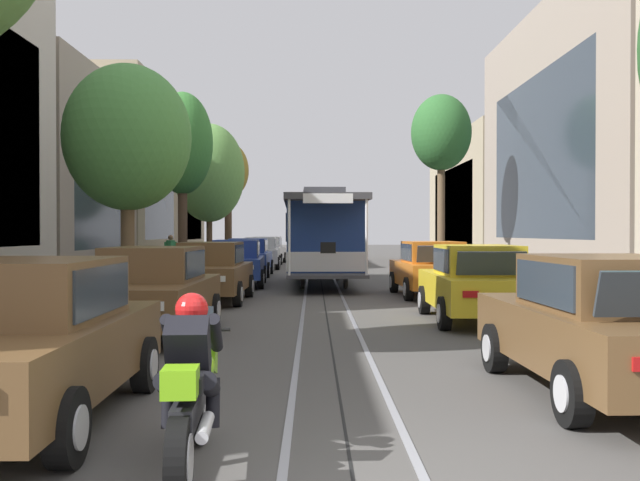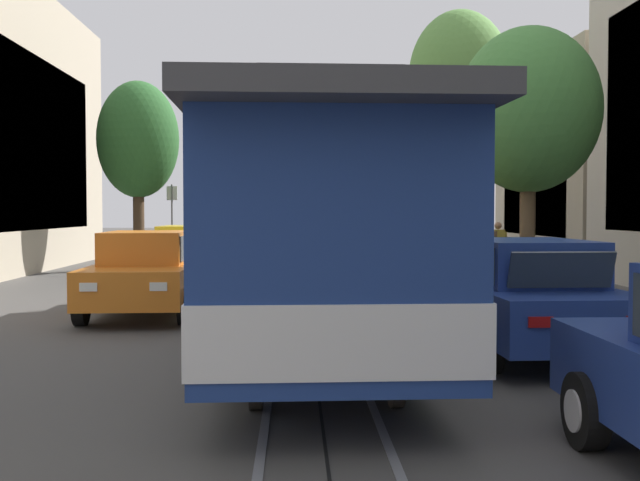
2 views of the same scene
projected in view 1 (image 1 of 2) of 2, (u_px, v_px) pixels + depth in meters
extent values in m
plane|color=#4C4947|center=(322.00, 285.00, 24.89)|extent=(160.00, 160.00, 0.00)
cube|color=gray|center=(307.00, 279.00, 28.00)|extent=(0.08, 59.12, 0.01)
cube|color=gray|center=(334.00, 279.00, 28.01)|extent=(0.08, 59.12, 0.01)
cube|color=black|center=(321.00, 279.00, 28.00)|extent=(0.03, 59.12, 0.01)
cube|color=gray|center=(50.00, 175.00, 27.86)|extent=(4.22, 9.92, 8.10)
cube|color=#2D3842|center=(104.00, 186.00, 27.88)|extent=(0.04, 7.16, 4.86)
cube|color=tan|center=(106.00, 174.00, 38.06)|extent=(5.81, 9.92, 9.82)
cube|color=#2D3842|center=(160.00, 184.00, 38.10)|extent=(0.04, 7.16, 5.89)
cube|color=tan|center=(158.00, 192.00, 48.30)|extent=(4.64, 9.92, 9.07)
cube|color=#2D3842|center=(193.00, 199.00, 48.32)|extent=(0.04, 7.16, 5.44)
cube|color=gray|center=(600.00, 143.00, 28.05)|extent=(5.05, 16.74, 10.67)
cube|color=#2D3842|center=(536.00, 157.00, 28.03)|extent=(0.04, 11.93, 6.40)
cube|color=tan|center=(496.00, 199.00, 45.11)|extent=(5.63, 16.74, 7.82)
cube|color=#2D3842|center=(452.00, 206.00, 45.08)|extent=(0.04, 11.93, 4.69)
cube|color=brown|center=(21.00, 356.00, 6.91)|extent=(1.84, 4.32, 0.66)
cube|color=brown|center=(27.00, 290.00, 7.05)|extent=(1.49, 2.08, 0.60)
cube|color=#2D3842|center=(67.00, 283.00, 8.23)|extent=(1.30, 0.21, 0.45)
cube|color=#2D3842|center=(104.00, 290.00, 7.06)|extent=(0.05, 1.81, 0.47)
cube|color=#B21414|center=(134.00, 319.00, 9.07)|extent=(0.28, 0.04, 0.12)
cube|color=#B21414|center=(45.00, 319.00, 9.05)|extent=(0.28, 0.04, 0.12)
cylinder|color=black|center=(67.00, 428.00, 5.59)|extent=(0.21, 0.64, 0.64)
cylinder|color=silver|center=(81.00, 428.00, 5.60)|extent=(0.02, 0.35, 0.35)
cylinder|color=black|center=(144.00, 365.00, 8.26)|extent=(0.21, 0.64, 0.64)
cylinder|color=silver|center=(154.00, 365.00, 8.26)|extent=(0.02, 0.35, 0.35)
cube|color=brown|center=(152.00, 299.00, 12.77)|extent=(1.87, 4.33, 0.66)
cube|color=brown|center=(154.00, 264.00, 12.92)|extent=(1.51, 2.09, 0.60)
cube|color=#2D3842|center=(142.00, 267.00, 12.08)|extent=(1.34, 0.24, 0.47)
cube|color=#2D3842|center=(169.00, 262.00, 14.10)|extent=(1.30, 0.22, 0.45)
cube|color=#2D3842|center=(196.00, 264.00, 12.91)|extent=(0.06, 1.81, 0.47)
cube|color=#2D3842|center=(113.00, 264.00, 12.92)|extent=(0.06, 1.81, 0.47)
cube|color=white|center=(155.00, 306.00, 10.61)|extent=(0.28, 0.04, 0.14)
cube|color=#B21414|center=(204.00, 285.00, 14.93)|extent=(0.28, 0.04, 0.12)
cube|color=white|center=(79.00, 306.00, 10.62)|extent=(0.28, 0.04, 0.14)
cube|color=#B21414|center=(151.00, 285.00, 14.94)|extent=(0.28, 0.04, 0.12)
cylinder|color=black|center=(187.00, 328.00, 11.44)|extent=(0.21, 0.64, 0.64)
cylinder|color=silver|center=(194.00, 328.00, 11.44)|extent=(0.03, 0.35, 0.35)
cylinder|color=black|center=(77.00, 328.00, 11.45)|extent=(0.21, 0.64, 0.64)
cylinder|color=silver|center=(70.00, 328.00, 11.45)|extent=(0.03, 0.35, 0.35)
cylinder|color=black|center=(213.00, 310.00, 14.10)|extent=(0.21, 0.64, 0.64)
cylinder|color=silver|center=(219.00, 310.00, 14.10)|extent=(0.03, 0.35, 0.35)
cylinder|color=black|center=(124.00, 310.00, 14.12)|extent=(0.21, 0.64, 0.64)
cylinder|color=silver|center=(119.00, 310.00, 14.12)|extent=(0.03, 0.35, 0.35)
cube|color=brown|center=(211.00, 277.00, 19.02)|extent=(1.88, 4.33, 0.66)
cube|color=brown|center=(212.00, 253.00, 19.17)|extent=(1.51, 2.09, 0.60)
cube|color=#2D3842|center=(206.00, 255.00, 18.33)|extent=(1.34, 0.25, 0.47)
cube|color=#2D3842|center=(218.00, 253.00, 20.35)|extent=(1.30, 0.22, 0.45)
cube|color=#2D3842|center=(240.00, 253.00, 19.16)|extent=(0.06, 1.81, 0.47)
cube|color=#2D3842|center=(184.00, 253.00, 19.17)|extent=(0.06, 1.81, 0.47)
cube|color=white|center=(220.00, 279.00, 16.86)|extent=(0.28, 0.05, 0.14)
cube|color=#B21414|center=(241.00, 269.00, 21.18)|extent=(0.28, 0.05, 0.12)
cube|color=white|center=(172.00, 279.00, 16.87)|extent=(0.28, 0.05, 0.14)
cube|color=#B21414|center=(204.00, 269.00, 21.19)|extent=(0.28, 0.05, 0.12)
cylinder|color=black|center=(238.00, 294.00, 17.69)|extent=(0.21, 0.64, 0.64)
cylinder|color=silver|center=(242.00, 294.00, 17.69)|extent=(0.03, 0.35, 0.35)
cylinder|color=black|center=(166.00, 294.00, 17.70)|extent=(0.21, 0.64, 0.64)
cylinder|color=silver|center=(162.00, 294.00, 17.70)|extent=(0.03, 0.35, 0.35)
cylinder|color=black|center=(249.00, 286.00, 20.35)|extent=(0.21, 0.64, 0.64)
cylinder|color=silver|center=(253.00, 286.00, 20.35)|extent=(0.03, 0.35, 0.35)
cylinder|color=black|center=(187.00, 286.00, 20.37)|extent=(0.21, 0.64, 0.64)
cylinder|color=silver|center=(184.00, 286.00, 20.37)|extent=(0.03, 0.35, 0.35)
cube|color=#233D93|center=(236.00, 267.00, 24.60)|extent=(1.96, 4.36, 0.66)
cube|color=#233D93|center=(237.00, 249.00, 24.74)|extent=(1.55, 2.12, 0.60)
cube|color=#2D3842|center=(235.00, 250.00, 23.91)|extent=(1.34, 0.27, 0.47)
cube|color=#2D3842|center=(239.00, 248.00, 25.92)|extent=(1.30, 0.24, 0.45)
cube|color=#2D3842|center=(258.00, 249.00, 24.78)|extent=(0.10, 1.81, 0.47)
cube|color=#2D3842|center=(215.00, 249.00, 24.71)|extent=(0.10, 1.81, 0.47)
cube|color=white|center=(249.00, 267.00, 22.47)|extent=(0.28, 0.05, 0.14)
cube|color=#B21414|center=(255.00, 262.00, 26.78)|extent=(0.28, 0.05, 0.12)
cube|color=white|center=(214.00, 267.00, 22.42)|extent=(0.28, 0.05, 0.14)
cube|color=#B21414|center=(225.00, 262.00, 26.73)|extent=(0.28, 0.05, 0.12)
cylinder|color=black|center=(261.00, 279.00, 23.31)|extent=(0.22, 0.65, 0.64)
cylinder|color=silver|center=(264.00, 279.00, 23.32)|extent=(0.03, 0.35, 0.35)
cylinder|color=black|center=(206.00, 279.00, 23.23)|extent=(0.22, 0.65, 0.64)
cylinder|color=silver|center=(203.00, 279.00, 23.23)|extent=(0.03, 0.35, 0.35)
cylinder|color=black|center=(263.00, 274.00, 25.98)|extent=(0.22, 0.65, 0.64)
cylinder|color=silver|center=(266.00, 274.00, 25.98)|extent=(0.03, 0.35, 0.35)
cylinder|color=black|center=(214.00, 274.00, 25.89)|extent=(0.22, 0.65, 0.64)
cylinder|color=silver|center=(211.00, 274.00, 25.89)|extent=(0.03, 0.35, 0.35)
cube|color=#233D93|center=(248.00, 261.00, 30.20)|extent=(1.81, 4.31, 0.66)
cube|color=#233D93|center=(248.00, 246.00, 30.34)|extent=(1.48, 2.07, 0.60)
cube|color=#2D3842|center=(247.00, 246.00, 29.50)|extent=(1.33, 0.23, 0.47)
cube|color=#2D3842|center=(251.00, 245.00, 31.52)|extent=(1.30, 0.20, 0.45)
cube|color=#2D3842|center=(266.00, 246.00, 30.35)|extent=(0.04, 1.81, 0.47)
cube|color=#2D3842|center=(231.00, 246.00, 30.33)|extent=(0.04, 1.81, 0.47)
cube|color=white|center=(258.00, 260.00, 28.04)|extent=(0.28, 0.04, 0.14)
cube|color=#B21414|center=(265.00, 256.00, 32.36)|extent=(0.28, 0.04, 0.12)
cube|color=white|center=(229.00, 260.00, 28.03)|extent=(0.28, 0.04, 0.14)
cube|color=#B21414|center=(240.00, 256.00, 32.35)|extent=(0.28, 0.04, 0.12)
cylinder|color=black|center=(267.00, 270.00, 28.88)|extent=(0.20, 0.64, 0.64)
cylinder|color=silver|center=(270.00, 270.00, 28.88)|extent=(0.02, 0.35, 0.35)
cylinder|color=black|center=(223.00, 270.00, 28.86)|extent=(0.20, 0.64, 0.64)
cylinder|color=silver|center=(221.00, 270.00, 28.86)|extent=(0.02, 0.35, 0.35)
cylinder|color=black|center=(271.00, 267.00, 31.54)|extent=(0.20, 0.64, 0.64)
cylinder|color=silver|center=(273.00, 267.00, 31.55)|extent=(0.02, 0.35, 0.35)
cylinder|color=black|center=(231.00, 267.00, 31.52)|extent=(0.20, 0.64, 0.64)
cylinder|color=silver|center=(228.00, 267.00, 31.52)|extent=(0.02, 0.35, 0.35)
cube|color=#B7B7BC|center=(261.00, 256.00, 36.33)|extent=(1.93, 4.35, 0.66)
cube|color=#B7B7BC|center=(261.00, 243.00, 36.47)|extent=(1.54, 2.11, 0.60)
cube|color=#2D3842|center=(260.00, 244.00, 35.64)|extent=(1.34, 0.26, 0.47)
cube|color=#2D3842|center=(262.00, 243.00, 37.66)|extent=(1.30, 0.24, 0.45)
cube|color=#2D3842|center=(275.00, 243.00, 36.50)|extent=(0.09, 1.81, 0.47)
cube|color=#2D3842|center=(246.00, 243.00, 36.44)|extent=(0.09, 1.81, 0.47)
cube|color=white|center=(270.00, 255.00, 34.19)|extent=(0.28, 0.05, 0.14)
cube|color=#B21414|center=(273.00, 253.00, 38.51)|extent=(0.28, 0.05, 0.12)
cube|color=white|center=(247.00, 255.00, 34.15)|extent=(0.28, 0.05, 0.14)
cube|color=#B21414|center=(252.00, 253.00, 38.47)|extent=(0.28, 0.05, 0.12)
cylinder|color=black|center=(277.00, 263.00, 35.04)|extent=(0.22, 0.65, 0.64)
cylinder|color=silver|center=(280.00, 263.00, 35.04)|extent=(0.03, 0.35, 0.35)
cylinder|color=black|center=(241.00, 263.00, 34.97)|extent=(0.22, 0.65, 0.64)
cylinder|color=silver|center=(239.00, 263.00, 34.96)|extent=(0.03, 0.35, 0.35)
cylinder|color=black|center=(278.00, 261.00, 37.70)|extent=(0.22, 0.65, 0.64)
cylinder|color=silver|center=(281.00, 261.00, 37.71)|extent=(0.03, 0.35, 0.35)
cylinder|color=black|center=(245.00, 261.00, 37.63)|extent=(0.22, 0.65, 0.64)
cylinder|color=silver|center=(243.00, 261.00, 37.63)|extent=(0.03, 0.35, 0.35)
cube|color=silver|center=(267.00, 253.00, 41.79)|extent=(1.97, 4.37, 0.66)
cube|color=silver|center=(268.00, 242.00, 41.94)|extent=(1.55, 2.12, 0.60)
cube|color=#2D3842|center=(266.00, 242.00, 41.10)|extent=(1.34, 0.27, 0.47)
cube|color=#2D3842|center=(270.00, 242.00, 43.12)|extent=(1.30, 0.25, 0.45)
cube|color=#2D3842|center=(280.00, 242.00, 41.92)|extent=(0.10, 1.81, 0.47)
cube|color=#2D3842|center=(255.00, 242.00, 41.96)|extent=(0.10, 1.81, 0.47)
cube|color=white|center=(273.00, 252.00, 39.62)|extent=(0.28, 0.05, 0.14)
cube|color=#B21414|center=(280.00, 250.00, 43.94)|extent=(0.28, 0.05, 0.12)
cube|color=white|center=(253.00, 252.00, 39.65)|extent=(0.28, 0.05, 0.14)
cube|color=#B21414|center=(262.00, 250.00, 43.97)|extent=(0.28, 0.05, 0.12)
cylinder|color=black|center=(280.00, 259.00, 40.44)|extent=(0.22, 0.65, 0.64)
cylinder|color=silver|center=(282.00, 259.00, 40.44)|extent=(0.03, 0.35, 0.35)
cylinder|color=black|center=(249.00, 259.00, 40.49)|extent=(0.22, 0.65, 0.64)
cylinder|color=silver|center=(247.00, 259.00, 40.49)|extent=(0.03, 0.35, 0.35)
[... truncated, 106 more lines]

